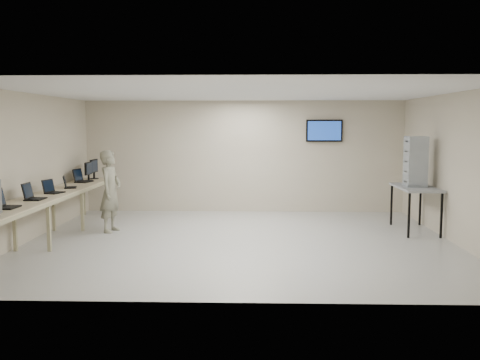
{
  "coord_description": "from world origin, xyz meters",
  "views": [
    {
      "loc": [
        0.31,
        -9.95,
        2.22
      ],
      "look_at": [
        0.0,
        0.2,
        1.15
      ],
      "focal_mm": 40.0,
      "sensor_mm": 36.0,
      "label": 1
    }
  ],
  "objects": [
    {
      "name": "laptop_2",
      "position": [
        -3.59,
        0.05,
        0.97
      ],
      "size": [
        0.36,
        0.39,
        0.27
      ],
      "rotation": [
        0.0,
        0.0,
        -0.27
      ],
      "color": "black",
      "rests_on": "workbench"
    },
    {
      "name": "room",
      "position": [
        0.03,
        0.06,
        1.41
      ],
      "size": [
        8.01,
        7.01,
        2.81
      ],
      "color": "beige",
      "rests_on": "ground"
    },
    {
      "name": "workbench",
      "position": [
        -3.59,
        0.0,
        0.83
      ],
      "size": [
        0.76,
        6.0,
        0.9
      ],
      "color": "#C3B586",
      "rests_on": "ground"
    },
    {
      "name": "storage_bins",
      "position": [
        3.58,
        1.08,
        1.45
      ],
      "size": [
        0.39,
        0.44,
        1.04
      ],
      "color": "#9DA7B1",
      "rests_on": "side_table"
    },
    {
      "name": "laptop_0",
      "position": [
        -3.66,
        -1.77,
        0.98
      ],
      "size": [
        0.32,
        0.39,
        0.31
      ],
      "rotation": [
        0.0,
        0.0,
        0.0
      ],
      "color": "black",
      "rests_on": "workbench"
    },
    {
      "name": "laptop_1",
      "position": [
        -3.6,
        -0.83,
        0.98
      ],
      "size": [
        0.31,
        0.38,
        0.3
      ],
      "rotation": [
        0.0,
        0.0,
        -0.01
      ],
      "color": "black",
      "rests_on": "workbench"
    },
    {
      "name": "soldier",
      "position": [
        -2.68,
        0.84,
        0.84
      ],
      "size": [
        0.5,
        0.67,
        1.68
      ],
      "primitive_type": "imported",
      "rotation": [
        0.0,
        0.0,
        1.4
      ],
      "color": "#56583F",
      "rests_on": "ground"
    },
    {
      "name": "side_table",
      "position": [
        3.6,
        1.08,
        0.86
      ],
      "size": [
        0.73,
        1.55,
        0.93
      ],
      "color": "gray",
      "rests_on": "ground"
    },
    {
      "name": "laptop_3",
      "position": [
        -3.58,
        0.91,
        0.97
      ],
      "size": [
        0.34,
        0.37,
        0.25
      ],
      "rotation": [
        0.0,
        0.0,
        0.28
      ],
      "color": "black",
      "rests_on": "workbench"
    },
    {
      "name": "monitor_near",
      "position": [
        -3.6,
        2.33,
        1.16
      ],
      "size": [
        0.19,
        0.44,
        0.43
      ],
      "color": "black",
      "rests_on": "workbench"
    },
    {
      "name": "monitor_far",
      "position": [
        -3.6,
        2.75,
        1.18
      ],
      "size": [
        0.21,
        0.47,
        0.47
      ],
      "color": "black",
      "rests_on": "workbench"
    },
    {
      "name": "laptop_4",
      "position": [
        -3.66,
        2.0,
        0.98
      ],
      "size": [
        0.39,
        0.44,
        0.3
      ],
      "rotation": [
        0.0,
        0.0,
        -0.19
      ],
      "color": "black",
      "rests_on": "workbench"
    }
  ]
}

